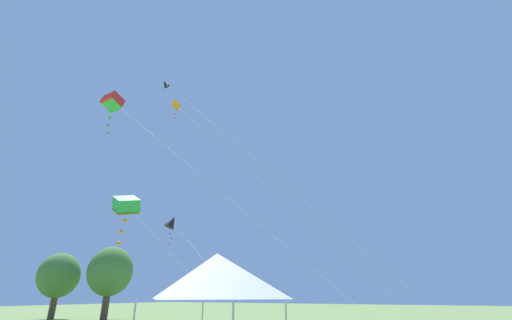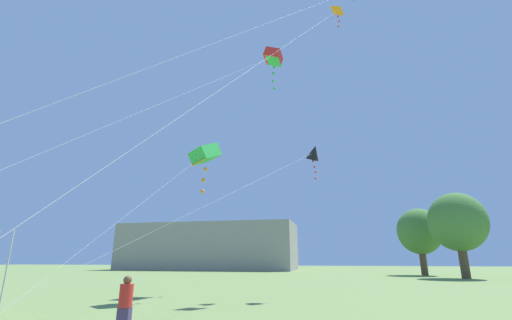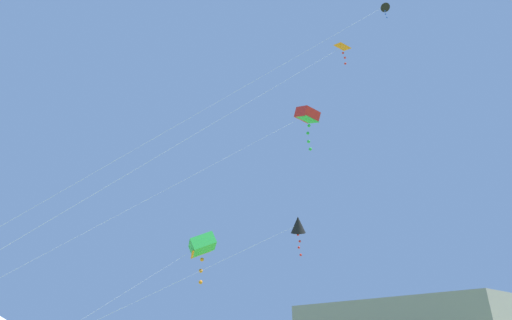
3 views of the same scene
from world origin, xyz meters
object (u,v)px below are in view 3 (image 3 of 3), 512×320
kite_black_diamond_4 (383,7)px  kite_green_box_2 (202,245)px  kite_black_diamond_1 (298,225)px  kite_red_box_3 (307,116)px  kite_orange_delta_0 (341,48)px

kite_black_diamond_4 → kite_green_box_2: bearing=-141.4°
kite_black_diamond_1 → kite_red_box_3: kite_red_box_3 is taller
kite_orange_delta_0 → kite_green_box_2: 14.94m
kite_black_diamond_4 → kite_red_box_3: bearing=-171.1°
kite_red_box_3 → kite_orange_delta_0: bearing=-24.0°
kite_red_box_3 → kite_black_diamond_4: (6.76, 1.05, 6.15)m
kite_black_diamond_1 → kite_black_diamond_4: 17.40m
kite_orange_delta_0 → kite_black_diamond_1: (-2.09, -2.45, -11.49)m
kite_red_box_3 → kite_black_diamond_4: 9.20m
kite_black_diamond_1 → kite_red_box_3: (-3.11, 4.77, 9.84)m
kite_green_box_2 → kite_red_box_3: (2.91, 6.66, 10.11)m
kite_black_diamond_4 → kite_orange_delta_0: bearing=-114.8°
kite_black_diamond_1 → kite_black_diamond_4: (3.65, 5.82, 15.99)m
kite_black_diamond_1 → kite_black_diamond_4: kite_black_diamond_4 is taller
kite_black_diamond_1 → kite_red_box_3: bearing=123.2°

